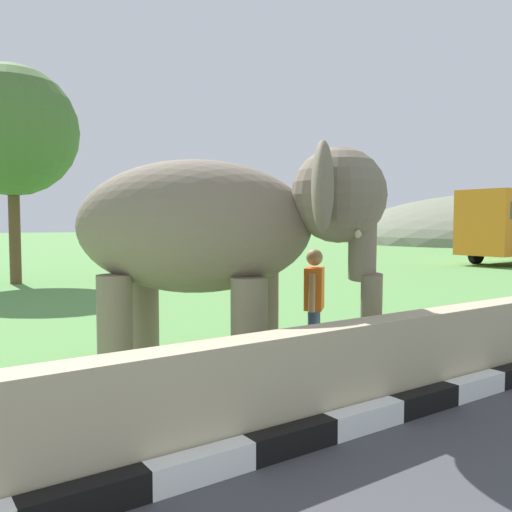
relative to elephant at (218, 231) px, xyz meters
The scene contains 4 objects.
barrier_parapet 2.50m from the elephant, 104.48° to the right, with size 28.00×0.36×1.00m, color tan.
elephant is the anchor object (origin of this frame).
person_handler 1.72m from the elephant, 10.70° to the right, with size 0.55×0.51×1.66m.
tree_distant 13.41m from the elephant, 90.10° to the left, with size 4.21×4.21×7.08m.
Camera 1 is at (-0.96, 0.46, 2.03)m, focal length 37.71 mm.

